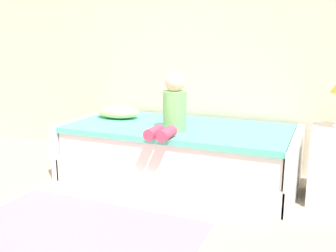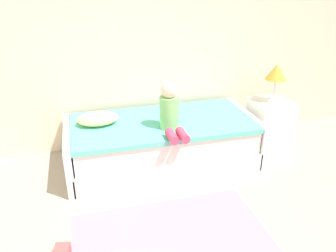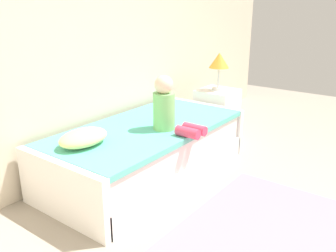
{
  "view_description": "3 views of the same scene",
  "coord_description": "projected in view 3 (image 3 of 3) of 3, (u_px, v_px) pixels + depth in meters",
  "views": [
    {
      "loc": [
        1.39,
        -1.1,
        1.25
      ],
      "look_at": [
        0.18,
        1.75,
        0.55
      ],
      "focal_mm": 40.23,
      "sensor_mm": 36.0,
      "label": 1
    },
    {
      "loc": [
        -0.64,
        -1.31,
        2.01
      ],
      "look_at": [
        0.18,
        1.75,
        0.55
      ],
      "focal_mm": 36.21,
      "sensor_mm": 36.0,
      "label": 2
    },
    {
      "loc": [
        -2.31,
        -0.12,
        1.61
      ],
      "look_at": [
        0.18,
        1.75,
        0.55
      ],
      "focal_mm": 38.9,
      "sensor_mm": 36.0,
      "label": 3
    }
  ],
  "objects": [
    {
      "name": "wall_rear",
      "position": [
        82.0,
        21.0,
        3.35
      ],
      "size": [
        7.2,
        0.1,
        2.9
      ],
      "primitive_type": "cube",
      "color": "beige",
      "rests_on": "ground"
    },
    {
      "name": "bed",
      "position": [
        147.0,
        151.0,
        3.53
      ],
      "size": [
        2.11,
        1.0,
        0.5
      ],
      "color": "white",
      "rests_on": "ground"
    },
    {
      "name": "nightstand",
      "position": [
        217.0,
        113.0,
        4.54
      ],
      "size": [
        0.44,
        0.44,
        0.6
      ],
      "primitive_type": "cube",
      "color": "white",
      "rests_on": "ground"
    },
    {
      "name": "table_lamp",
      "position": [
        219.0,
        62.0,
        4.33
      ],
      "size": [
        0.24,
        0.24,
        0.45
      ],
      "color": "silver",
      "rests_on": "nightstand"
    },
    {
      "name": "child_figure",
      "position": [
        168.0,
        108.0,
        3.28
      ],
      "size": [
        0.2,
        0.51,
        0.5
      ],
      "color": "#7FC672",
      "rests_on": "bed"
    },
    {
      "name": "pillow",
      "position": [
        83.0,
        138.0,
        2.97
      ],
      "size": [
        0.44,
        0.3,
        0.13
      ],
      "primitive_type": "ellipsoid",
      "color": "#F2E58C",
      "rests_on": "bed"
    },
    {
      "name": "area_rug",
      "position": [
        262.0,
        231.0,
        2.69
      ],
      "size": [
        1.6,
        1.1,
        0.01
      ],
      "primitive_type": "cube",
      "color": "pink",
      "rests_on": "ground"
    }
  ]
}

